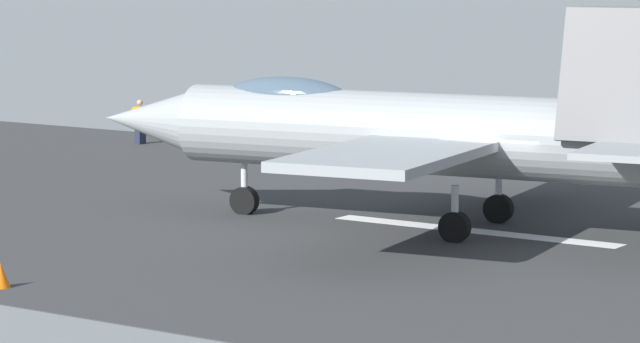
{
  "coord_description": "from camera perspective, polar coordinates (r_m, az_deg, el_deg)",
  "views": [
    {
      "loc": [
        -18.81,
        35.91,
        6.95
      ],
      "look_at": [
        1.3,
        6.33,
        2.2
      ],
      "focal_mm": 91.98,
      "sensor_mm": 36.0,
      "label": 1
    }
  ],
  "objects": [
    {
      "name": "runway_strip",
      "position": [
        41.11,
        6.5,
        -2.2
      ],
      "size": [
        240.0,
        26.0,
        0.02
      ],
      "color": "#333333",
      "rests_on": "ground"
    },
    {
      "name": "ground_plane",
      "position": [
        41.12,
        6.48,
        -2.21
      ],
      "size": [
        400.0,
        400.0,
        0.0
      ],
      "primitive_type": "plane",
      "color": "slate"
    },
    {
      "name": "fighter_jet",
      "position": [
        41.8,
        3.02,
        1.45
      ],
      "size": [
        17.36,
        14.27,
        5.71
      ],
      "color": "gray",
      "rests_on": "ground"
    },
    {
      "name": "crew_person",
      "position": [
        60.64,
        -6.28,
        1.72
      ],
      "size": [
        0.7,
        0.36,
        1.65
      ],
      "color": "#1E2338",
      "rests_on": "ground"
    },
    {
      "name": "marker_cone_mid",
      "position": [
        34.99,
        -11.06,
        -3.57
      ],
      "size": [
        0.44,
        0.44,
        0.55
      ],
      "primitive_type": "cone",
      "color": "orange",
      "rests_on": "ground"
    }
  ]
}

